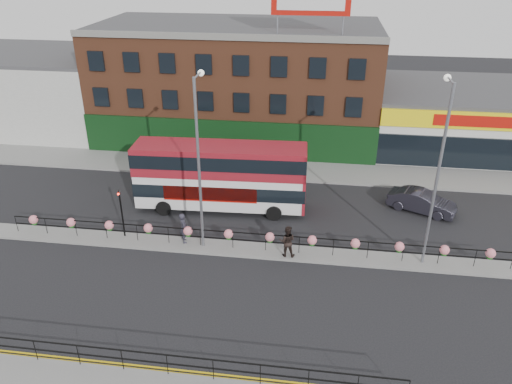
# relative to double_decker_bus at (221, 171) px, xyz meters

# --- Properties ---
(ground) EXTENTS (120.00, 120.00, 0.00)m
(ground) POSITION_rel_double_decker_bus_xyz_m (2.69, -5.08, -2.88)
(ground) COLOR black
(ground) RESTS_ON ground
(north_pavement) EXTENTS (60.00, 4.00, 0.15)m
(north_pavement) POSITION_rel_double_decker_bus_xyz_m (2.69, 6.92, -2.81)
(north_pavement) COLOR slate
(north_pavement) RESTS_ON ground
(median) EXTENTS (60.00, 1.60, 0.15)m
(median) POSITION_rel_double_decker_bus_xyz_m (2.69, -5.08, -2.81)
(median) COLOR slate
(median) RESTS_ON ground
(yellow_line_inner) EXTENTS (60.00, 0.10, 0.01)m
(yellow_line_inner) POSITION_rel_double_decker_bus_xyz_m (2.69, -14.78, -2.88)
(yellow_line_inner) COLOR gold
(yellow_line_inner) RESTS_ON ground
(yellow_line_outer) EXTENTS (60.00, 0.10, 0.01)m
(yellow_line_outer) POSITION_rel_double_decker_bus_xyz_m (2.69, -14.96, -2.88)
(yellow_line_outer) COLOR gold
(yellow_line_outer) RESTS_ON ground
(brick_building) EXTENTS (25.00, 12.21, 10.30)m
(brick_building) POSITION_rel_double_decker_bus_xyz_m (-1.31, 14.88, 2.24)
(brick_building) COLOR brown
(brick_building) RESTS_ON ground
(supermarket) EXTENTS (15.00, 12.25, 5.30)m
(supermarket) POSITION_rel_double_decker_bus_xyz_m (18.69, 14.83, -0.24)
(supermarket) COLOR silver
(supermarket) RESTS_ON ground
(warehouse_west) EXTENTS (15.50, 12.00, 7.30)m
(warehouse_west) POSITION_rel_double_decker_bus_xyz_m (-21.56, 14.92, 0.77)
(warehouse_west) COLOR #B1B1AC
(warehouse_west) RESTS_ON ground
(median_railing) EXTENTS (30.04, 0.56, 1.23)m
(median_railing) POSITION_rel_double_decker_bus_xyz_m (2.69, -5.08, -1.84)
(median_railing) COLOR black
(median_railing) RESTS_ON median
(south_railing) EXTENTS (20.04, 0.05, 1.12)m
(south_railing) POSITION_rel_double_decker_bus_xyz_m (0.69, -15.18, -1.92)
(south_railing) COLOR black
(south_railing) RESTS_ON south_pavement
(double_decker_bus) EXTENTS (11.71, 3.31, 4.70)m
(double_decker_bus) POSITION_rel_double_decker_bus_xyz_m (0.00, 0.00, 0.00)
(double_decker_bus) COLOR silver
(double_decker_bus) RESTS_ON ground
(car) EXTENTS (4.89, 5.71, 1.50)m
(car) POSITION_rel_double_decker_bus_xyz_m (13.72, 1.45, -2.13)
(car) COLOR #27252F
(car) RESTS_ON ground
(pedestrian_a) EXTENTS (1.06, 0.99, 1.97)m
(pedestrian_a) POSITION_rel_double_decker_bus_xyz_m (-1.41, -4.80, -1.75)
(pedestrian_a) COLOR #282632
(pedestrian_a) RESTS_ON median
(pedestrian_b) EXTENTS (0.96, 0.75, 1.97)m
(pedestrian_b) POSITION_rel_double_decker_bus_xyz_m (4.99, -5.45, -1.75)
(pedestrian_b) COLOR black
(pedestrian_b) RESTS_ON median
(lamp_column_west) EXTENTS (0.37, 1.82, 10.37)m
(lamp_column_west) POSITION_rel_double_decker_bus_xyz_m (-0.16, -4.78, 3.41)
(lamp_column_west) COLOR gray
(lamp_column_west) RESTS_ON median
(lamp_column_east) EXTENTS (0.38, 1.85, 10.54)m
(lamp_column_east) POSITION_rel_double_decker_bus_xyz_m (12.83, -4.77, 3.51)
(lamp_column_east) COLOR gray
(lamp_column_east) RESTS_ON median
(traffic_light_median) EXTENTS (0.15, 0.28, 3.65)m
(traffic_light_median) POSITION_rel_double_decker_bus_xyz_m (-5.31, -4.68, -0.42)
(traffic_light_median) COLOR black
(traffic_light_median) RESTS_ON median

